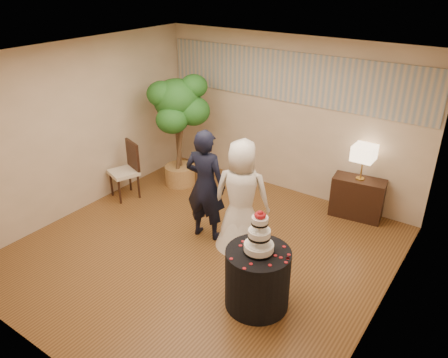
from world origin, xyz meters
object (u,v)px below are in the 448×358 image
Objects in this scene: bride at (241,195)px; wedding_cake at (259,232)px; ficus_tree at (178,131)px; console at (357,198)px; side_chair at (123,171)px; table_lamp at (363,163)px; cake_table at (257,278)px; groom at (205,185)px.

wedding_cake is (0.87, -0.97, 0.22)m from bride.
ficus_tree is (-2.94, 2.02, 0.01)m from wedding_cake.
console is 0.81× the size of side_chair.
side_chair is (-3.66, -1.73, 0.17)m from console.
console is 1.43× the size of table_lamp.
side_chair is at bearing 163.05° from wedding_cake.
cake_table is at bearing -95.34° from table_lamp.
groom is at bearing 148.75° from cake_table.
groom is 1.89m from ficus_tree.
wedding_cake is at bearing -34.51° from ficus_tree.
table_lamp is 0.27× the size of ficus_tree.
side_chair is at bearing -14.44° from groom.
console is 3.36m from ficus_tree.
bride is 3.01× the size of wedding_cake.
console is at bearing 0.00° from table_lamp.
ficus_tree reaches higher than console.
bride is at bearing 179.83° from groom.
side_chair is at bearing 163.05° from cake_table.
table_lamp is 4.08m from side_chair.
bride is 2.12m from table_lamp.
wedding_cake is 2.78m from table_lamp.
ficus_tree is at bearing 145.49° from wedding_cake.
wedding_cake reaches higher than console.
groom is at bearing -11.43° from bride.
ficus_tree is at bearing -47.16° from groom.
cake_table is 0.95× the size of console.
bride is at bearing -129.99° from console.
groom is 2.10× the size of console.
bride reaches higher than table_lamp.
table_lamp is (0.26, 2.77, 0.59)m from cake_table.
ficus_tree reaches higher than bride.
table_lamp is (1.70, 1.89, 0.11)m from groom.
side_chair is at bearing -154.73° from table_lamp.
ficus_tree is at bearing -166.88° from table_lamp.
cake_table is (0.87, -0.97, -0.45)m from bride.
wedding_cake is 2.87m from console.
wedding_cake is at bearing 2.48° from side_chair.
side_chair is (-1.96, 0.16, -0.36)m from groom.
bride is at bearing -122.18° from table_lamp.
groom reaches higher than bride.
bride is at bearing 131.79° from wedding_cake.
ficus_tree is 1.22m from side_chair.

